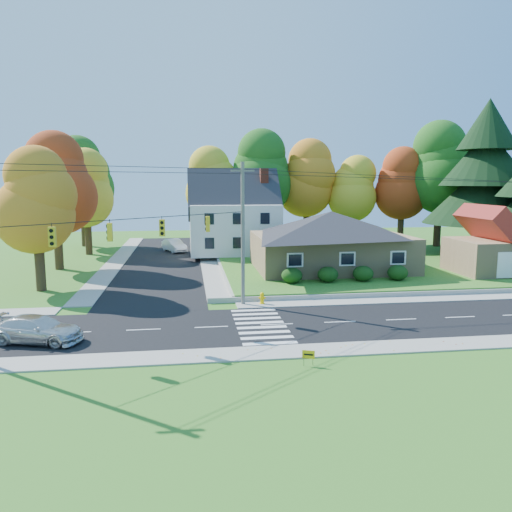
{
  "coord_description": "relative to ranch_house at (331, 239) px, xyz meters",
  "views": [
    {
      "loc": [
        -5.3,
        -29.07,
        8.73
      ],
      "look_at": [
        -0.19,
        8.0,
        3.06
      ],
      "focal_mm": 35.0,
      "sensor_mm": 36.0,
      "label": 1
    }
  ],
  "objects": [
    {
      "name": "tree_lot_5",
      "position": [
        18.0,
        14.0,
        7.0
      ],
      "size": [
        8.4,
        8.4,
        15.64
      ],
      "color": "#3F2A19",
      "rests_on": "lawn"
    },
    {
      "name": "fire_hydrant",
      "position": [
        -8.16,
        -10.94,
        -2.84
      ],
      "size": [
        0.51,
        0.4,
        0.9
      ],
      "color": "#FFC400",
      "rests_on": "ground"
    },
    {
      "name": "hedge_row",
      "position": [
        -0.5,
        -6.2,
        -2.13
      ],
      "size": [
        10.7,
        1.7,
        1.27
      ],
      "color": "#163A10",
      "rests_on": "lawn"
    },
    {
      "name": "sidewalk_south",
      "position": [
        -8.0,
        -21.0,
        -3.23
      ],
      "size": [
        90.0,
        2.0,
        0.08
      ],
      "primitive_type": "cube",
      "color": "#9C9A90",
      "rests_on": "ground"
    },
    {
      "name": "silver_sedan",
      "position": [
        -21.52,
        -17.57,
        -2.52
      ],
      "size": [
        5.38,
        3.36,
        1.45
      ],
      "primitive_type": "imported",
      "rotation": [
        0.0,
        0.0,
        1.29
      ],
      "color": "silver",
      "rests_on": "road_main"
    },
    {
      "name": "lawn",
      "position": [
        5.0,
        5.0,
        -3.02
      ],
      "size": [
        30.0,
        30.0,
        0.5
      ],
      "primitive_type": "cube",
      "color": "#3D7923",
      "rests_on": "ground"
    },
    {
      "name": "conifer_east_a",
      "position": [
        19.0,
        6.0,
        6.12
      ],
      "size": [
        12.8,
        12.8,
        16.96
      ],
      "color": "#3F2A19",
      "rests_on": "lawn"
    },
    {
      "name": "ranch_house",
      "position": [
        0.0,
        0.0,
        0.0
      ],
      "size": [
        14.6,
        10.6,
        5.4
      ],
      "color": "tan",
      "rests_on": "lawn"
    },
    {
      "name": "road_main",
      "position": [
        -8.0,
        -16.0,
        -3.26
      ],
      "size": [
        90.0,
        8.0,
        0.02
      ],
      "primitive_type": "cube",
      "color": "black",
      "rests_on": "ground"
    },
    {
      "name": "garage",
      "position": [
        14.0,
        -4.01,
        -0.42
      ],
      "size": [
        7.3,
        6.3,
        4.6
      ],
      "color": "tan",
      "rests_on": "lawn"
    },
    {
      "name": "yard_sign",
      "position": [
        -7.73,
        -22.92,
        -2.73
      ],
      "size": [
        0.57,
        0.24,
        0.75
      ],
      "color": "black",
      "rests_on": "ground"
    },
    {
      "name": "colonial_house",
      "position": [
        -7.96,
        12.0,
        1.32
      ],
      "size": [
        10.4,
        8.4,
        9.6
      ],
      "color": "silver",
      "rests_on": "lawn"
    },
    {
      "name": "road_cross",
      "position": [
        -16.0,
        10.0,
        -3.25
      ],
      "size": [
        8.0,
        44.0,
        0.02
      ],
      "primitive_type": "cube",
      "color": "black",
      "rests_on": "ground"
    },
    {
      "name": "ground",
      "position": [
        -8.0,
        -16.0,
        -3.27
      ],
      "size": [
        120.0,
        120.0,
        0.0
      ],
      "primitive_type": "plane",
      "color": "#3D7923"
    },
    {
      "name": "tree_lot_0",
      "position": [
        -10.0,
        18.0,
        5.04
      ],
      "size": [
        6.72,
        6.72,
        12.51
      ],
      "color": "#3F2A19",
      "rests_on": "lawn"
    },
    {
      "name": "tree_west_2",
      "position": [
        -25.0,
        16.0,
        4.54
      ],
      "size": [
        6.72,
        6.72,
        12.51
      ],
      "color": "#3F2A19",
      "rests_on": "ground"
    },
    {
      "name": "tree_west_1",
      "position": [
        -26.0,
        6.0,
        5.2
      ],
      "size": [
        7.28,
        7.28,
        13.56
      ],
      "color": "#3F2A19",
      "rests_on": "ground"
    },
    {
      "name": "sidewalk_north",
      "position": [
        -8.0,
        -11.0,
        -3.23
      ],
      "size": [
        90.0,
        2.0,
        0.08
      ],
      "primitive_type": "cube",
      "color": "#9C9A90",
      "rests_on": "ground"
    },
    {
      "name": "white_car",
      "position": [
        -14.98,
        16.85,
        -2.47
      ],
      "size": [
        3.35,
        4.95,
        1.54
      ],
      "primitive_type": "imported",
      "rotation": [
        0.0,
        0.0,
        0.4
      ],
      "color": "silver",
      "rests_on": "road_cross"
    },
    {
      "name": "tree_lot_2",
      "position": [
        2.0,
        18.0,
        5.7
      ],
      "size": [
        7.28,
        7.28,
        13.56
      ],
      "color": "#3F2A19",
      "rests_on": "lawn"
    },
    {
      "name": "traffic_infrastructure",
      "position": [
        -8.15,
        -14.65,
        1.88
      ],
      "size": [
        38.1,
        10.66,
        10.0
      ],
      "color": "#666059",
      "rests_on": "ground"
    },
    {
      "name": "tree_west_3",
      "position": [
        -27.0,
        24.0,
        5.85
      ],
      "size": [
        7.84,
        7.84,
        14.6
      ],
      "color": "#3F2A19",
      "rests_on": "ground"
    },
    {
      "name": "tree_west_0",
      "position": [
        -25.0,
        -4.0,
        3.89
      ],
      "size": [
        6.16,
        6.16,
        11.47
      ],
      "color": "#3F2A19",
      "rests_on": "ground"
    },
    {
      "name": "tree_lot_3",
      "position": [
        8.0,
        17.0,
        4.39
      ],
      "size": [
        6.16,
        6.16,
        11.47
      ],
      "color": "#3F2A19",
      "rests_on": "lawn"
    },
    {
      "name": "tree_lot_1",
      "position": [
        -4.0,
        17.0,
        6.35
      ],
      "size": [
        7.84,
        7.84,
        14.6
      ],
      "color": "#3F2A19",
      "rests_on": "lawn"
    },
    {
      "name": "tree_lot_4",
      "position": [
        14.0,
        16.0,
        5.04
      ],
      "size": [
        6.72,
        6.72,
        12.51
      ],
      "color": "#3F2A19",
      "rests_on": "lawn"
    }
  ]
}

